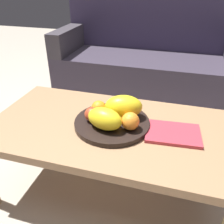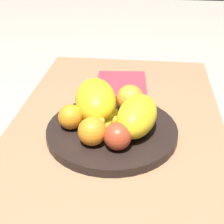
# 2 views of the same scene
# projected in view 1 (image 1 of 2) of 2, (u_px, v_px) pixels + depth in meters

# --- Properties ---
(ground_plane) EXTENTS (8.00, 8.00, 0.00)m
(ground_plane) POSITION_uv_depth(u_px,v_px,m) (109.00, 186.00, 1.40)
(ground_plane) COLOR #B0A493
(coffee_table) EXTENTS (1.20, 0.64, 0.43)m
(coffee_table) POSITION_uv_depth(u_px,v_px,m) (109.00, 133.00, 1.20)
(coffee_table) COLOR #99724F
(coffee_table) RESTS_ON ground_plane
(couch) EXTENTS (1.70, 0.70, 0.90)m
(couch) POSITION_uv_depth(u_px,v_px,m) (146.00, 64.00, 2.36)
(couch) COLOR #362F3D
(couch) RESTS_ON ground_plane
(fruit_bowl) EXTENTS (0.37, 0.37, 0.03)m
(fruit_bowl) POSITION_uv_depth(u_px,v_px,m) (112.00, 123.00, 1.17)
(fruit_bowl) COLOR black
(fruit_bowl) RESTS_ON coffee_table
(melon_large_front) EXTENTS (0.19, 0.14, 0.10)m
(melon_large_front) POSITION_uv_depth(u_px,v_px,m) (105.00, 119.00, 1.09)
(melon_large_front) COLOR yellow
(melon_large_front) RESTS_ON fruit_bowl
(melon_smaller_beside) EXTENTS (0.21, 0.15, 0.12)m
(melon_smaller_beside) POSITION_uv_depth(u_px,v_px,m) (124.00, 107.00, 1.17)
(melon_smaller_beside) COLOR yellow
(melon_smaller_beside) RESTS_ON fruit_bowl
(orange_front) EXTENTS (0.08, 0.08, 0.08)m
(orange_front) POSITION_uv_depth(u_px,v_px,m) (130.00, 121.00, 1.09)
(orange_front) COLOR orange
(orange_front) RESTS_ON fruit_bowl
(orange_left) EXTENTS (0.08, 0.08, 0.08)m
(orange_left) POSITION_uv_depth(u_px,v_px,m) (99.00, 108.00, 1.20)
(orange_left) COLOR orange
(orange_left) RESTS_ON fruit_bowl
(orange_right) EXTENTS (0.07, 0.07, 0.07)m
(orange_right) POSITION_uv_depth(u_px,v_px,m) (115.00, 103.00, 1.25)
(orange_right) COLOR orange
(orange_right) RESTS_ON fruit_bowl
(apple_front) EXTENTS (0.07, 0.07, 0.07)m
(apple_front) POSITION_uv_depth(u_px,v_px,m) (92.00, 114.00, 1.15)
(apple_front) COLOR #B23E24
(apple_front) RESTS_ON fruit_bowl
(banana_bunch) EXTENTS (0.17, 0.15, 0.06)m
(banana_bunch) POSITION_uv_depth(u_px,v_px,m) (115.00, 113.00, 1.18)
(banana_bunch) COLOR yellow
(banana_bunch) RESTS_ON fruit_bowl
(magazine) EXTENTS (0.26, 0.20, 0.02)m
(magazine) POSITION_uv_depth(u_px,v_px,m) (173.00, 133.00, 1.11)
(magazine) COLOR #BE3542
(magazine) RESTS_ON coffee_table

